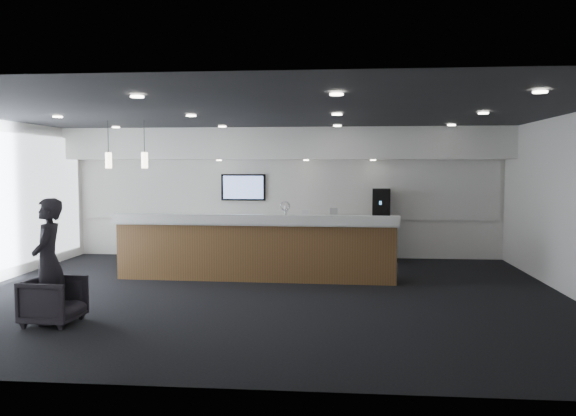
# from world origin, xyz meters

# --- Properties ---
(ground) EXTENTS (10.00, 10.00, 0.00)m
(ground) POSITION_xyz_m (0.00, 0.00, 0.00)
(ground) COLOR black
(ground) RESTS_ON ground
(ceiling) EXTENTS (10.00, 8.00, 0.02)m
(ceiling) POSITION_xyz_m (0.00, 0.00, 3.00)
(ceiling) COLOR black
(ceiling) RESTS_ON back_wall
(back_wall) EXTENTS (10.00, 0.02, 3.00)m
(back_wall) POSITION_xyz_m (0.00, 4.00, 1.50)
(back_wall) COLOR white
(back_wall) RESTS_ON ground
(soffit_bulkhead) EXTENTS (10.00, 0.90, 0.70)m
(soffit_bulkhead) POSITION_xyz_m (0.00, 3.55, 2.65)
(soffit_bulkhead) COLOR white
(soffit_bulkhead) RESTS_ON back_wall
(alcove_panel) EXTENTS (9.80, 0.06, 1.40)m
(alcove_panel) POSITION_xyz_m (0.00, 3.97, 1.60)
(alcove_panel) COLOR white
(alcove_panel) RESTS_ON back_wall
(back_credenza) EXTENTS (5.06, 0.66, 0.95)m
(back_credenza) POSITION_xyz_m (-0.00, 3.64, 0.48)
(back_credenza) COLOR gray
(back_credenza) RESTS_ON ground
(wall_tv) EXTENTS (1.05, 0.08, 0.62)m
(wall_tv) POSITION_xyz_m (-1.00, 3.91, 1.65)
(wall_tv) COLOR black
(wall_tv) RESTS_ON back_wall
(pendant_left) EXTENTS (0.12, 0.12, 0.30)m
(pendant_left) POSITION_xyz_m (-2.40, 0.80, 2.25)
(pendant_left) COLOR #FFECC6
(pendant_left) RESTS_ON ceiling
(pendant_right) EXTENTS (0.12, 0.12, 0.30)m
(pendant_right) POSITION_xyz_m (-3.10, 0.80, 2.25)
(pendant_right) COLOR #FFECC6
(pendant_right) RESTS_ON ceiling
(ceiling_can_lights) EXTENTS (7.00, 5.00, 0.02)m
(ceiling_can_lights) POSITION_xyz_m (0.00, 0.00, 2.97)
(ceiling_can_lights) COLOR white
(ceiling_can_lights) RESTS_ON ceiling
(service_counter) EXTENTS (5.32, 1.01, 1.49)m
(service_counter) POSITION_xyz_m (-0.32, 1.31, 0.57)
(service_counter) COLOR brown
(service_counter) RESTS_ON ground
(coffee_machine) EXTENTS (0.42, 0.53, 0.69)m
(coffee_machine) POSITION_xyz_m (2.20, 3.68, 1.29)
(coffee_machine) COLOR black
(coffee_machine) RESTS_ON back_credenza
(info_sign_left) EXTENTS (0.15, 0.03, 0.21)m
(info_sign_left) POSITION_xyz_m (0.48, 3.57, 1.05)
(info_sign_left) COLOR silver
(info_sign_left) RESTS_ON back_credenza
(info_sign_right) EXTENTS (0.19, 0.07, 0.25)m
(info_sign_right) POSITION_xyz_m (1.12, 3.57, 1.08)
(info_sign_right) COLOR silver
(info_sign_right) RESTS_ON back_credenza
(armchair) EXTENTS (0.73, 0.71, 0.64)m
(armchair) POSITION_xyz_m (-2.60, -2.00, 0.32)
(armchair) COLOR black
(armchair) RESTS_ON ground
(lounge_guest) EXTENTS (0.54, 0.70, 1.70)m
(lounge_guest) POSITION_xyz_m (-2.69, -1.94, 0.85)
(lounge_guest) COLOR black
(lounge_guest) RESTS_ON ground
(cup_0) EXTENTS (0.10, 0.10, 0.09)m
(cup_0) POSITION_xyz_m (1.21, 3.53, 1.00)
(cup_0) COLOR white
(cup_0) RESTS_ON back_credenza
(cup_1) EXTENTS (0.14, 0.14, 0.09)m
(cup_1) POSITION_xyz_m (1.07, 3.53, 1.00)
(cup_1) COLOR white
(cup_1) RESTS_ON back_credenza
(cup_2) EXTENTS (0.12, 0.12, 0.09)m
(cup_2) POSITION_xyz_m (0.93, 3.53, 1.00)
(cup_2) COLOR white
(cup_2) RESTS_ON back_credenza
(cup_3) EXTENTS (0.13, 0.13, 0.09)m
(cup_3) POSITION_xyz_m (0.79, 3.53, 1.00)
(cup_3) COLOR white
(cup_3) RESTS_ON back_credenza
(cup_4) EXTENTS (0.14, 0.14, 0.09)m
(cup_4) POSITION_xyz_m (0.65, 3.53, 1.00)
(cup_4) COLOR white
(cup_4) RESTS_ON back_credenza
(cup_5) EXTENTS (0.11, 0.11, 0.09)m
(cup_5) POSITION_xyz_m (0.51, 3.53, 1.00)
(cup_5) COLOR white
(cup_5) RESTS_ON back_credenza
(cup_6) EXTENTS (0.14, 0.14, 0.09)m
(cup_6) POSITION_xyz_m (0.37, 3.53, 1.00)
(cup_6) COLOR white
(cup_6) RESTS_ON back_credenza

